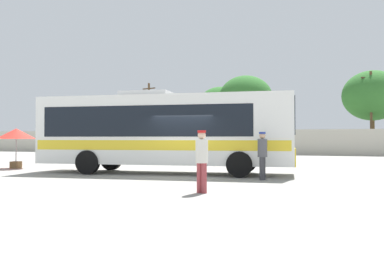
{
  "coord_description": "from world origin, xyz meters",
  "views": [
    {
      "loc": [
        5.9,
        -16.13,
        1.56
      ],
      "look_at": [
        -0.7,
        2.74,
        2.06
      ],
      "focal_mm": 38.44,
      "sensor_mm": 36.0,
      "label": 1
    }
  ],
  "objects_px": {
    "vendor_umbrella_secondary_red": "(16,135)",
    "utility_pole_near": "(149,116)",
    "parked_car_second_silver": "(189,147)",
    "roadside_tree_right": "(373,96)",
    "utility_pole_far": "(371,111)",
    "roadside_tree_midright": "(246,99)",
    "roadside_tree_midleft": "(220,106)",
    "parked_car_leftmost_red": "(122,146)",
    "coach_bus_white_yellow": "(162,130)",
    "passenger_waiting_on_apron": "(202,157)",
    "roadside_tree_left": "(133,121)",
    "attendant_by_bus_door": "(262,153)"
  },
  "relations": [
    {
      "from": "passenger_waiting_on_apron",
      "to": "vendor_umbrella_secondary_red",
      "type": "distance_m",
      "value": 13.45
    },
    {
      "from": "attendant_by_bus_door",
      "to": "roadside_tree_right",
      "type": "bearing_deg",
      "value": 78.03
    },
    {
      "from": "utility_pole_far",
      "to": "attendant_by_bus_door",
      "type": "bearing_deg",
      "value": -102.2
    },
    {
      "from": "roadside_tree_left",
      "to": "parked_car_second_silver",
      "type": "bearing_deg",
      "value": -36.38
    },
    {
      "from": "vendor_umbrella_secondary_red",
      "to": "utility_pole_near",
      "type": "bearing_deg",
      "value": 99.35
    },
    {
      "from": "passenger_waiting_on_apron",
      "to": "roadside_tree_right",
      "type": "distance_m",
      "value": 34.08
    },
    {
      "from": "vendor_umbrella_secondary_red",
      "to": "utility_pole_far",
      "type": "height_order",
      "value": "utility_pole_far"
    },
    {
      "from": "coach_bus_white_yellow",
      "to": "roadside_tree_right",
      "type": "xyz_separation_m",
      "value": [
        10.82,
        27.35,
        3.83
      ]
    },
    {
      "from": "passenger_waiting_on_apron",
      "to": "roadside_tree_left",
      "type": "xyz_separation_m",
      "value": [
        -18.56,
        31.58,
        2.59
      ]
    },
    {
      "from": "utility_pole_far",
      "to": "vendor_umbrella_secondary_red",
      "type": "bearing_deg",
      "value": -126.88
    },
    {
      "from": "utility_pole_far",
      "to": "passenger_waiting_on_apron",
      "type": "bearing_deg",
      "value": -102.38
    },
    {
      "from": "coach_bus_white_yellow",
      "to": "roadside_tree_midright",
      "type": "relative_size",
      "value": 1.4
    },
    {
      "from": "utility_pole_near",
      "to": "roadside_tree_right",
      "type": "relative_size",
      "value": 0.93
    },
    {
      "from": "parked_car_leftmost_red",
      "to": "utility_pole_far",
      "type": "height_order",
      "value": "utility_pole_far"
    },
    {
      "from": "attendant_by_bus_door",
      "to": "roadside_tree_right",
      "type": "distance_m",
      "value": 29.77
    },
    {
      "from": "utility_pole_near",
      "to": "roadside_tree_left",
      "type": "distance_m",
      "value": 2.7
    },
    {
      "from": "vendor_umbrella_secondary_red",
      "to": "roadside_tree_left",
      "type": "xyz_separation_m",
      "value": [
        -6.51,
        25.65,
        1.86
      ]
    },
    {
      "from": "vendor_umbrella_secondary_red",
      "to": "roadside_tree_midright",
      "type": "relative_size",
      "value": 0.25
    },
    {
      "from": "roadside_tree_midleft",
      "to": "utility_pole_near",
      "type": "bearing_deg",
      "value": -166.82
    },
    {
      "from": "utility_pole_far",
      "to": "roadside_tree_midleft",
      "type": "relative_size",
      "value": 1.1
    },
    {
      "from": "roadside_tree_midright",
      "to": "attendant_by_bus_door",
      "type": "bearing_deg",
      "value": -76.92
    },
    {
      "from": "attendant_by_bus_door",
      "to": "parked_car_leftmost_red",
      "type": "distance_m",
      "value": 27.34
    },
    {
      "from": "utility_pole_near",
      "to": "roadside_tree_right",
      "type": "xyz_separation_m",
      "value": [
        23.22,
        2.45,
        1.74
      ]
    },
    {
      "from": "attendant_by_bus_door",
      "to": "roadside_tree_left",
      "type": "distance_m",
      "value": 33.72
    },
    {
      "from": "attendant_by_bus_door",
      "to": "parked_car_second_silver",
      "type": "xyz_separation_m",
      "value": [
        -10.23,
        20.45,
        -0.27
      ]
    },
    {
      "from": "parked_car_leftmost_red",
      "to": "parked_car_second_silver",
      "type": "relative_size",
      "value": 1.11
    },
    {
      "from": "utility_pole_far",
      "to": "roadside_tree_midright",
      "type": "xyz_separation_m",
      "value": [
        -12.17,
        0.54,
        1.62
      ]
    },
    {
      "from": "utility_pole_far",
      "to": "roadside_tree_midleft",
      "type": "distance_m",
      "value": 15.23
    },
    {
      "from": "roadside_tree_midleft",
      "to": "passenger_waiting_on_apron",
      "type": "bearing_deg",
      "value": -75.58
    },
    {
      "from": "utility_pole_far",
      "to": "roadside_tree_right",
      "type": "xyz_separation_m",
      "value": [
        0.29,
        1.9,
        1.64
      ]
    },
    {
      "from": "parked_car_leftmost_red",
      "to": "utility_pole_far",
      "type": "xyz_separation_m",
      "value": [
        23.36,
        5.9,
        3.35
      ]
    },
    {
      "from": "parked_car_leftmost_red",
      "to": "parked_car_second_silver",
      "type": "distance_m",
      "value": 7.35
    },
    {
      "from": "parked_car_second_silver",
      "to": "roadside_tree_right",
      "type": "height_order",
      "value": "roadside_tree_right"
    },
    {
      "from": "roadside_tree_right",
      "to": "parked_car_leftmost_red",
      "type": "bearing_deg",
      "value": -161.75
    },
    {
      "from": "roadside_tree_left",
      "to": "passenger_waiting_on_apron",
      "type": "bearing_deg",
      "value": -59.56
    },
    {
      "from": "passenger_waiting_on_apron",
      "to": "parked_car_leftmost_red",
      "type": "height_order",
      "value": "passenger_waiting_on_apron"
    },
    {
      "from": "vendor_umbrella_secondary_red",
      "to": "utility_pole_near",
      "type": "relative_size",
      "value": 0.27
    },
    {
      "from": "vendor_umbrella_secondary_red",
      "to": "parked_car_second_silver",
      "type": "xyz_separation_m",
      "value": [
        2.84,
        18.76,
        -0.99
      ]
    },
    {
      "from": "parked_car_second_silver",
      "to": "utility_pole_far",
      "type": "xyz_separation_m",
      "value": [
        16.03,
        6.4,
        3.39
      ]
    },
    {
      "from": "coach_bus_white_yellow",
      "to": "vendor_umbrella_secondary_red",
      "type": "distance_m",
      "value": 8.35
    },
    {
      "from": "roadside_tree_midleft",
      "to": "roadside_tree_midright",
      "type": "bearing_deg",
      "value": -13.88
    },
    {
      "from": "roadside_tree_midleft",
      "to": "parked_car_second_silver",
      "type": "bearing_deg",
      "value": -96.56
    },
    {
      "from": "utility_pole_near",
      "to": "roadside_tree_midright",
      "type": "xyz_separation_m",
      "value": [
        10.76,
        1.08,
        1.72
      ]
    },
    {
      "from": "coach_bus_white_yellow",
      "to": "roadside_tree_midleft",
      "type": "bearing_deg",
      "value": 99.81
    },
    {
      "from": "coach_bus_white_yellow",
      "to": "utility_pole_near",
      "type": "bearing_deg",
      "value": 116.47
    },
    {
      "from": "parked_car_leftmost_red",
      "to": "roadside_tree_left",
      "type": "bearing_deg",
      "value": 107.53
    },
    {
      "from": "utility_pole_near",
      "to": "parked_car_leftmost_red",
      "type": "bearing_deg",
      "value": -94.66
    },
    {
      "from": "coach_bus_white_yellow",
      "to": "roadside_tree_left",
      "type": "xyz_separation_m",
      "value": [
        -14.85,
        25.93,
        1.66
      ]
    },
    {
      "from": "utility_pole_near",
      "to": "coach_bus_white_yellow",
      "type": "bearing_deg",
      "value": -63.53
    },
    {
      "from": "vendor_umbrella_secondary_red",
      "to": "utility_pole_near",
      "type": "xyz_separation_m",
      "value": [
        -4.05,
        24.61,
        2.3
      ]
    }
  ]
}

